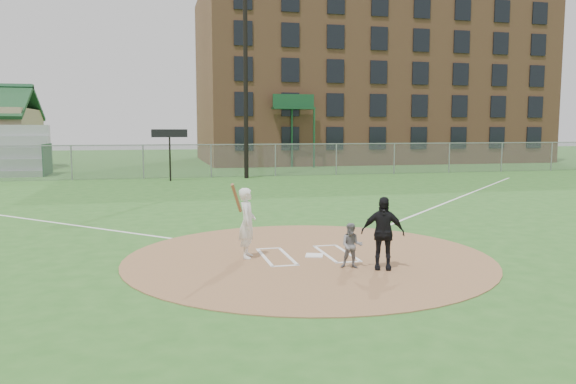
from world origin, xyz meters
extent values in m
plane|color=#2B6121|center=(0.00, 0.00, 0.00)|extent=(140.00, 140.00, 0.00)
cylinder|color=#9B6F49|center=(0.00, 0.00, 0.01)|extent=(8.40, 8.40, 0.02)
cube|color=white|center=(0.15, 0.02, 0.03)|extent=(0.51, 0.51, 0.03)
cube|color=white|center=(9.00, 9.00, 0.01)|extent=(17.04, 17.04, 0.01)
imported|color=slate|center=(0.60, -1.24, 0.50)|extent=(0.56, 0.51, 0.96)
imported|color=black|center=(1.20, -1.46, 0.79)|extent=(0.97, 0.67, 1.53)
cube|color=white|center=(-1.00, 0.15, 0.03)|extent=(0.08, 1.80, 0.01)
cube|color=white|center=(-0.45, 0.15, 0.03)|extent=(0.08, 1.80, 0.01)
cube|color=white|center=(-0.72, 1.05, 0.03)|extent=(0.62, 0.08, 0.01)
cube|color=white|center=(-0.72, -0.75, 0.03)|extent=(0.62, 0.08, 0.01)
cube|color=white|center=(1.00, 0.15, 0.03)|extent=(0.08, 1.80, 0.01)
cube|color=white|center=(0.45, 0.15, 0.03)|extent=(0.08, 1.80, 0.01)
cube|color=white|center=(0.72, 1.05, 0.03)|extent=(0.62, 0.08, 0.01)
cube|color=white|center=(0.72, -0.75, 0.03)|extent=(0.62, 0.08, 0.01)
imported|color=white|center=(-1.38, 0.23, 0.82)|extent=(0.51, 0.66, 1.60)
cylinder|color=brown|center=(-1.68, -0.17, 1.45)|extent=(0.33, 0.57, 0.70)
cube|color=slate|center=(0.00, 22.00, 1.00)|extent=(56.00, 0.03, 2.00)
cube|color=gray|center=(0.00, 22.00, 2.00)|extent=(56.00, 0.06, 0.06)
cube|color=gray|center=(0.00, 22.00, 1.00)|extent=(56.08, 0.08, 2.00)
cube|color=#194728|center=(-10.00, 26.20, 1.00)|extent=(0.08, 3.20, 2.00)
cube|color=#905C3E|center=(16.00, 38.00, 7.50)|extent=(30.00, 16.00, 15.00)
cube|color=black|center=(15.90, 29.94, 7.40)|extent=(26.60, 0.10, 12.20)
cube|color=#194728|center=(7.00, 29.34, 4.50)|extent=(3.20, 1.00, 0.15)
cube|color=#194728|center=(7.00, 29.84, 2.25)|extent=(0.12, 0.12, 4.50)
cube|color=#194728|center=(8.50, 28.89, 2.25)|extent=(0.12, 0.12, 4.50)
cube|color=#194728|center=(7.00, 29.34, 5.05)|extent=(3.20, 0.08, 1.00)
cylinder|color=black|center=(2.00, 21.00, 6.00)|extent=(0.26, 0.26, 12.00)
cylinder|color=black|center=(-2.50, 20.20, 1.30)|extent=(0.10, 0.10, 2.60)
cube|color=black|center=(-2.50, 20.20, 2.70)|extent=(2.00, 0.10, 0.45)
camera|label=1|loc=(-3.42, -12.22, 2.95)|focal=35.00mm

